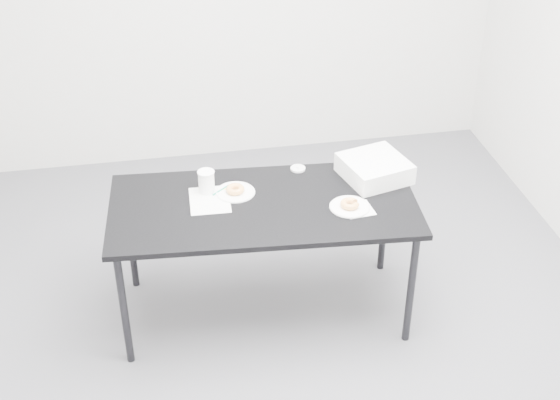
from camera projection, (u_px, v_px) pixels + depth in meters
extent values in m
plane|color=#4E4D52|center=(258.00, 336.00, 4.14)|extent=(4.00, 4.00, 0.00)
cube|color=black|center=(263.00, 206.00, 3.93)|extent=(1.60, 0.84, 0.03)
cylinder|color=black|center=(124.00, 310.00, 3.80)|extent=(0.04, 0.04, 0.68)
cylinder|color=black|center=(130.00, 237.00, 4.31)|extent=(0.04, 0.04, 0.68)
cylinder|color=black|center=(411.00, 289.00, 3.94)|extent=(0.04, 0.04, 0.68)
cylinder|color=black|center=(384.00, 220.00, 4.44)|extent=(0.04, 0.04, 0.68)
cube|color=white|center=(210.00, 200.00, 3.95)|extent=(0.21, 0.26, 0.00)
cube|color=green|center=(225.00, 189.00, 4.03)|extent=(0.04, 0.04, 0.00)
cylinder|color=#0B7B5E|center=(221.00, 190.00, 4.02)|extent=(0.10, 0.08, 0.01)
cube|color=white|center=(358.00, 209.00, 3.88)|extent=(0.16, 0.16, 0.00)
cylinder|color=white|center=(350.00, 207.00, 3.89)|extent=(0.20, 0.20, 0.01)
torus|color=#DB8545|center=(350.00, 204.00, 3.88)|extent=(0.10, 0.10, 0.03)
cylinder|color=white|center=(235.00, 192.00, 4.01)|extent=(0.20, 0.20, 0.01)
torus|color=#DB8545|center=(235.00, 189.00, 4.00)|extent=(0.10, 0.10, 0.03)
cylinder|color=white|center=(206.00, 182.00, 3.98)|extent=(0.08, 0.08, 0.12)
cylinder|color=silver|center=(298.00, 169.00, 4.20)|extent=(0.08, 0.08, 0.01)
cube|color=white|center=(374.00, 168.00, 4.11)|extent=(0.38, 0.38, 0.10)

